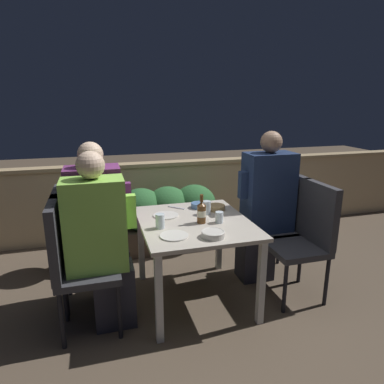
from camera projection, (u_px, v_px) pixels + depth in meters
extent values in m
plane|color=brown|center=(194.00, 298.00, 2.92)|extent=(16.00, 16.00, 0.00)
cube|color=tan|center=(160.00, 200.00, 4.24)|extent=(9.00, 0.14, 0.87)
cube|color=tan|center=(159.00, 164.00, 4.12)|extent=(9.00, 0.18, 0.04)
cube|color=#BCB2A3|center=(195.00, 223.00, 2.74)|extent=(0.86, 1.00, 0.03)
cube|color=silver|center=(159.00, 299.00, 2.32)|extent=(0.05, 0.05, 0.67)
cube|color=silver|center=(261.00, 283.00, 2.52)|extent=(0.05, 0.05, 0.67)
cube|color=silver|center=(141.00, 246.00, 3.15)|extent=(0.05, 0.05, 0.67)
cube|color=silver|center=(219.00, 237.00, 3.35)|extent=(0.05, 0.05, 0.67)
cube|color=brown|center=(169.00, 237.00, 3.86)|extent=(1.09, 0.36, 0.28)
ellipsoid|color=#2D6633|center=(141.00, 210.00, 3.69)|extent=(0.49, 0.47, 0.47)
ellipsoid|color=#2D6633|center=(168.00, 207.00, 3.77)|extent=(0.49, 0.47, 0.47)
ellipsoid|color=#2D6633|center=(194.00, 205.00, 3.85)|extent=(0.49, 0.47, 0.47)
cube|color=#333338|center=(89.00, 272.00, 2.45)|extent=(0.44, 0.44, 0.05)
cube|color=#333338|center=(56.00, 238.00, 2.32)|extent=(0.06, 0.44, 0.51)
cylinder|color=black|center=(62.00, 321.00, 2.28)|extent=(0.03, 0.03, 0.42)
cylinder|color=black|center=(119.00, 312.00, 2.38)|extent=(0.03, 0.03, 0.42)
cylinder|color=black|center=(66.00, 291.00, 2.64)|extent=(0.03, 0.03, 0.42)
cylinder|color=black|center=(116.00, 284.00, 2.74)|extent=(0.03, 0.03, 0.42)
cube|color=#282833|center=(115.00, 294.00, 2.55)|extent=(0.29, 0.23, 0.47)
cube|color=#8CCC4C|center=(95.00, 225.00, 2.37)|extent=(0.42, 0.26, 0.65)
cube|color=#8CCC4C|center=(131.00, 211.00, 2.42)|extent=(0.07, 0.07, 0.24)
sphere|color=beige|center=(90.00, 165.00, 2.26)|extent=(0.19, 0.19, 0.19)
cube|color=#333338|center=(89.00, 254.00, 2.73)|extent=(0.44, 0.44, 0.05)
cube|color=#333338|center=(60.00, 223.00, 2.61)|extent=(0.06, 0.44, 0.51)
cylinder|color=black|center=(65.00, 296.00, 2.57)|extent=(0.03, 0.03, 0.42)
cylinder|color=black|center=(117.00, 289.00, 2.67)|extent=(0.03, 0.03, 0.42)
cylinder|color=black|center=(68.00, 272.00, 2.92)|extent=(0.03, 0.03, 0.42)
cylinder|color=black|center=(114.00, 267.00, 3.02)|extent=(0.03, 0.03, 0.42)
cube|color=#282833|center=(112.00, 275.00, 2.83)|extent=(0.29, 0.23, 0.47)
cube|color=#6B2D66|center=(95.00, 210.00, 2.66)|extent=(0.41, 0.26, 0.68)
cube|color=#6B2D66|center=(127.00, 197.00, 2.70)|extent=(0.07, 0.07, 0.24)
sphere|color=beige|center=(90.00, 154.00, 2.54)|extent=(0.19, 0.19, 0.19)
cube|color=#333338|center=(295.00, 248.00, 2.84)|extent=(0.44, 0.44, 0.05)
cube|color=#333338|center=(319.00, 214.00, 2.82)|extent=(0.06, 0.44, 0.51)
cylinder|color=black|center=(285.00, 288.00, 2.68)|extent=(0.03, 0.03, 0.42)
cylinder|color=black|center=(326.00, 282.00, 2.78)|extent=(0.03, 0.03, 0.42)
cylinder|color=black|center=(262.00, 266.00, 3.03)|extent=(0.03, 0.03, 0.42)
cylinder|color=black|center=(300.00, 261.00, 3.13)|extent=(0.03, 0.03, 0.42)
cube|color=#333338|center=(273.00, 231.00, 3.20)|extent=(0.44, 0.44, 0.05)
cube|color=#333338|center=(293.00, 201.00, 3.18)|extent=(0.06, 0.44, 0.51)
cylinder|color=black|center=(262.00, 266.00, 3.04)|extent=(0.03, 0.03, 0.42)
cylinder|color=black|center=(300.00, 261.00, 3.14)|extent=(0.03, 0.03, 0.42)
cylinder|color=black|center=(245.00, 249.00, 3.39)|extent=(0.03, 0.03, 0.42)
cylinder|color=black|center=(279.00, 244.00, 3.49)|extent=(0.03, 0.03, 0.42)
cube|color=#282833|center=(255.00, 254.00, 3.21)|extent=(0.31, 0.23, 0.47)
cube|color=navy|center=(268.00, 192.00, 3.08)|extent=(0.44, 0.26, 0.72)
cube|color=navy|center=(243.00, 185.00, 2.99)|extent=(0.07, 0.07, 0.24)
sphere|color=#99755B|center=(271.00, 142.00, 2.96)|extent=(0.19, 0.19, 0.19)
cylinder|color=brown|center=(201.00, 214.00, 2.68)|extent=(0.07, 0.07, 0.14)
cylinder|color=beige|center=(201.00, 213.00, 2.67)|extent=(0.07, 0.07, 0.05)
cone|color=brown|center=(202.00, 204.00, 2.65)|extent=(0.07, 0.07, 0.03)
cylinder|color=brown|center=(202.00, 198.00, 2.64)|extent=(0.03, 0.03, 0.06)
cylinder|color=silver|center=(174.00, 236.00, 2.43)|extent=(0.21, 0.21, 0.01)
cylinder|color=silver|center=(166.00, 215.00, 2.85)|extent=(0.21, 0.21, 0.01)
cylinder|color=beige|center=(213.00, 234.00, 2.41)|extent=(0.17, 0.17, 0.04)
torus|color=beige|center=(213.00, 232.00, 2.41)|extent=(0.17, 0.17, 0.01)
cylinder|color=#4C709E|center=(199.00, 205.00, 3.07)|extent=(0.14, 0.14, 0.04)
torus|color=#4C709E|center=(199.00, 203.00, 3.06)|extent=(0.14, 0.14, 0.01)
cylinder|color=tan|center=(216.00, 208.00, 3.00)|extent=(0.15, 0.15, 0.04)
torus|color=tan|center=(216.00, 206.00, 3.00)|extent=(0.15, 0.15, 0.01)
cylinder|color=silver|center=(219.00, 217.00, 2.69)|extent=(0.06, 0.06, 0.09)
cylinder|color=silver|center=(207.00, 208.00, 2.89)|extent=(0.07, 0.07, 0.11)
cylinder|color=silver|center=(160.00, 221.00, 2.57)|extent=(0.07, 0.07, 0.11)
cube|color=silver|center=(176.00, 208.00, 3.06)|extent=(0.14, 0.13, 0.01)
cylinder|color=brown|center=(72.00, 259.00, 3.38)|extent=(0.29, 0.29, 0.22)
cylinder|color=#47331E|center=(70.00, 239.00, 3.33)|extent=(0.03, 0.03, 0.20)
ellipsoid|color=#2D6633|center=(68.00, 214.00, 3.26)|extent=(0.40, 0.40, 0.36)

